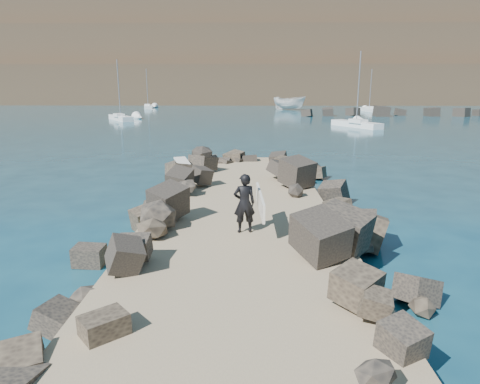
{
  "coord_description": "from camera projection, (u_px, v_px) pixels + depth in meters",
  "views": [
    {
      "loc": [
        0.24,
        -13.8,
        4.7
      ],
      "look_at": [
        0.0,
        -1.0,
        1.5
      ],
      "focal_mm": 32.0,
      "sensor_mm": 36.0,
      "label": 1
    }
  ],
  "objects": [
    {
      "name": "headland_buildings",
      "position": [
        295.0,
        2.0,
        153.61
      ],
      "size": [
        137.5,
        30.5,
        5.0
      ],
      "color": "white",
      "rests_on": "headland"
    },
    {
      "name": "headland",
      "position": [
        274.0,
        55.0,
        165.67
      ],
      "size": [
        360.0,
        140.0,
        32.0
      ],
      "primitive_type": "cube",
      "color": "#2D4919",
      "rests_on": "ground"
    },
    {
      "name": "ground",
      "position": [
        241.0,
        228.0,
        14.53
      ],
      "size": [
        800.0,
        800.0,
        0.0
      ],
      "primitive_type": "plane",
      "color": "#0F384C",
      "rests_on": "ground"
    },
    {
      "name": "jetty",
      "position": [
        239.0,
        240.0,
        12.51
      ],
      "size": [
        6.0,
        26.0,
        0.6
      ],
      "primitive_type": "cube",
      "color": "#8C7759",
      "rests_on": "ground"
    },
    {
      "name": "breakwater_secondary",
      "position": [
        469.0,
        112.0,
        67.09
      ],
      "size": [
        52.0,
        4.0,
        1.2
      ],
      "primitive_type": "cube",
      "color": "black",
      "rests_on": "ground"
    },
    {
      "name": "sailboat_a",
      "position": [
        121.0,
        118.0,
        59.0
      ],
      "size": [
        4.93,
        6.54,
        8.23
      ],
      "color": "white",
      "rests_on": "ground"
    },
    {
      "name": "surfer_with_board",
      "position": [
        247.0,
        203.0,
        12.1
      ],
      "size": [
        0.9,
        2.12,
        1.71
      ],
      "color": "black",
      "rests_on": "jetty"
    },
    {
      "name": "riprap_right",
      "position": [
        336.0,
        229.0,
        12.9
      ],
      "size": [
        2.6,
        22.0,
        1.0
      ],
      "primitive_type": "cube",
      "color": "black",
      "rests_on": "ground"
    },
    {
      "name": "sailboat_e",
      "position": [
        148.0,
        107.0,
        89.07
      ],
      "size": [
        2.89,
        6.9,
        8.17
      ],
      "color": "white",
      "rests_on": "ground"
    },
    {
      "name": "boat_imported",
      "position": [
        289.0,
        103.0,
        84.5
      ],
      "size": [
        7.28,
        5.81,
        2.68
      ],
      "primitive_type": "imported",
      "rotation": [
        0.0,
        0.0,
        1.03
      ],
      "color": "silver",
      "rests_on": "ground"
    },
    {
      "name": "riprap_left",
      "position": [
        145.0,
        227.0,
        13.0
      ],
      "size": [
        2.6,
        22.0,
        1.0
      ],
      "primitive_type": "cube",
      "color": "black",
      "rests_on": "ground"
    },
    {
      "name": "sailboat_d",
      "position": [
        369.0,
        110.0,
        78.89
      ],
      "size": [
        2.42,
        6.49,
        7.73
      ],
      "color": "white",
      "rests_on": "ground"
    },
    {
      "name": "sailboat_c",
      "position": [
        356.0,
        124.0,
        49.4
      ],
      "size": [
        4.74,
        7.02,
        8.58
      ],
      "color": "white",
      "rests_on": "ground"
    },
    {
      "name": "surfboard_resting",
      "position": [
        186.0,
        169.0,
        19.34
      ],
      "size": [
        1.41,
        2.23,
        0.07
      ],
      "primitive_type": "cube",
      "rotation": [
        0.0,
        0.0,
        0.42
      ],
      "color": "silver",
      "rests_on": "riprap_left"
    }
  ]
}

